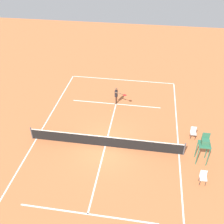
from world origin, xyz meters
TOP-DOWN VIEW (x-y plane):
  - ground_plane at (0.00, 0.00)m, footprint 60.00×60.00m
  - court_lines at (0.00, 0.00)m, footprint 10.98×20.97m
  - tennis_net at (0.00, 0.00)m, footprint 11.58×0.10m
  - player_serving at (-0.03, -5.79)m, footprint 1.18×0.90m
  - tennis_ball at (0.35, -4.61)m, footprint 0.07×0.07m
  - umpire_chair at (-6.87, 0.44)m, footprint 0.80×0.80m
  - courtside_chair_near at (-6.76, 2.36)m, footprint 0.44×0.46m
  - courtside_chair_mid at (-6.56, -2.04)m, footprint 0.44×0.46m

SIDE VIEW (x-z plane):
  - ground_plane at x=0.00m, z-range 0.00..0.00m
  - court_lines at x=0.00m, z-range 0.00..0.01m
  - tennis_ball at x=0.35m, z-range 0.00..0.07m
  - tennis_net at x=0.00m, z-range -0.04..1.03m
  - courtside_chair_near at x=-6.76m, z-range 0.06..1.01m
  - courtside_chair_mid at x=-6.56m, z-range 0.06..1.01m
  - player_serving at x=-0.03m, z-range 0.16..1.83m
  - umpire_chair at x=-6.87m, z-range 0.40..2.81m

